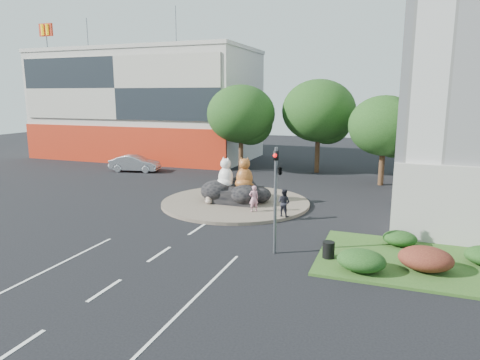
# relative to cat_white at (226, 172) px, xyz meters

# --- Properties ---
(ground) EXTENTS (120.00, 120.00, 0.00)m
(ground) POSITION_rel_cat_white_xyz_m (0.68, -9.95, -2.15)
(ground) COLOR black
(ground) RESTS_ON ground
(roundabout_island) EXTENTS (10.00, 10.00, 0.20)m
(roundabout_island) POSITION_rel_cat_white_xyz_m (0.68, 0.05, -2.05)
(roundabout_island) COLOR brown
(roundabout_island) RESTS_ON ground
(rock_plinth) EXTENTS (3.20, 2.60, 0.90)m
(rock_plinth) POSITION_rel_cat_white_xyz_m (0.68, 0.05, -1.50)
(rock_plinth) COLOR black
(rock_plinth) RESTS_ON roundabout_island
(shophouse_block) EXTENTS (25.20, 12.30, 17.40)m
(shophouse_block) POSITION_rel_cat_white_xyz_m (-17.32, 17.97, 4.03)
(shophouse_block) COLOR beige
(shophouse_block) RESTS_ON ground
(grass_verge) EXTENTS (10.00, 6.00, 0.12)m
(grass_verge) POSITION_rel_cat_white_xyz_m (12.68, -6.95, -2.09)
(grass_verge) COLOR #214A18
(grass_verge) RESTS_ON ground
(tree_left) EXTENTS (6.46, 6.46, 8.27)m
(tree_left) POSITION_rel_cat_white_xyz_m (-3.25, 12.12, 3.10)
(tree_left) COLOR #382314
(tree_left) RESTS_ON ground
(tree_mid) EXTENTS (6.84, 6.84, 8.76)m
(tree_mid) POSITION_rel_cat_white_xyz_m (3.75, 14.12, 3.41)
(tree_mid) COLOR #382314
(tree_mid) RESTS_ON ground
(tree_right) EXTENTS (5.70, 5.70, 7.30)m
(tree_right) POSITION_rel_cat_white_xyz_m (9.75, 10.12, 2.48)
(tree_right) COLOR #382314
(tree_right) RESTS_ON ground
(hedge_near_green) EXTENTS (2.00, 1.60, 0.90)m
(hedge_near_green) POSITION_rel_cat_white_xyz_m (9.68, -8.95, -1.58)
(hedge_near_green) COLOR black
(hedge_near_green) RESTS_ON grass_verge
(hedge_red) EXTENTS (2.20, 1.76, 0.99)m
(hedge_red) POSITION_rel_cat_white_xyz_m (12.18, -7.95, -1.54)
(hedge_red) COLOR #481413
(hedge_red) RESTS_ON grass_verge
(hedge_back_green) EXTENTS (1.60, 1.28, 0.72)m
(hedge_back_green) POSITION_rel_cat_white_xyz_m (11.18, -5.15, -1.67)
(hedge_back_green) COLOR black
(hedge_back_green) RESTS_ON grass_verge
(traffic_light) EXTENTS (0.44, 1.24, 5.00)m
(traffic_light) POSITION_rel_cat_white_xyz_m (5.78, -7.95, 1.47)
(traffic_light) COLOR #595B60
(traffic_light) RESTS_ON ground
(street_lamp) EXTENTS (2.34, 0.22, 8.06)m
(street_lamp) POSITION_rel_cat_white_xyz_m (13.50, -1.95, 2.40)
(street_lamp) COLOR #595B60
(street_lamp) RESTS_ON ground
(cat_white) EXTENTS (1.58, 1.48, 2.10)m
(cat_white) POSITION_rel_cat_white_xyz_m (0.00, 0.00, 0.00)
(cat_white) COLOR silver
(cat_white) RESTS_ON rock_plinth
(cat_tabby) EXTENTS (1.49, 1.35, 2.15)m
(cat_tabby) POSITION_rel_cat_white_xyz_m (1.29, 0.17, 0.02)
(cat_tabby) COLOR #C17C28
(cat_tabby) RESTS_ON rock_plinth
(kitten_calico) EXTENTS (0.69, 0.65, 0.95)m
(kitten_calico) POSITION_rel_cat_white_xyz_m (-0.71, -1.19, -1.48)
(kitten_calico) COLOR beige
(kitten_calico) RESTS_ON roundabout_island
(kitten_white) EXTENTS (0.58, 0.57, 0.73)m
(kitten_white) POSITION_rel_cat_white_xyz_m (2.03, -0.62, -1.59)
(kitten_white) COLOR silver
(kitten_white) RESTS_ON roundabout_island
(pedestrian_pink) EXTENTS (0.71, 0.69, 1.64)m
(pedestrian_pink) POSITION_rel_cat_white_xyz_m (2.67, -1.98, -1.13)
(pedestrian_pink) COLOR #C68092
(pedestrian_pink) RESTS_ON roundabout_island
(pedestrian_dark) EXTENTS (0.96, 0.84, 1.66)m
(pedestrian_dark) POSITION_rel_cat_white_xyz_m (4.68, -2.39, -1.12)
(pedestrian_dark) COLOR black
(pedestrian_dark) RESTS_ON roundabout_island
(parked_car) EXTENTS (5.03, 2.56, 1.58)m
(parked_car) POSITION_rel_cat_white_xyz_m (-12.94, 8.46, -1.36)
(parked_car) COLOR #AAACB2
(parked_car) RESTS_ON ground
(litter_bin) EXTENTS (0.72, 0.72, 0.74)m
(litter_bin) POSITION_rel_cat_white_xyz_m (8.18, -7.94, -1.66)
(litter_bin) COLOR black
(litter_bin) RESTS_ON grass_verge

